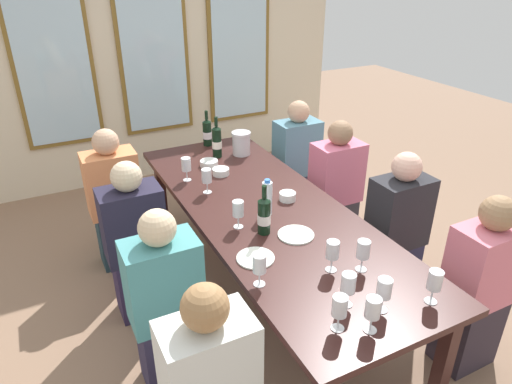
% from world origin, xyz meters
% --- Properties ---
extents(ground_plane, '(12.00, 12.00, 0.00)m').
position_xyz_m(ground_plane, '(0.00, 0.00, 0.00)').
color(ground_plane, '#896850').
extents(back_wall_with_windows, '(4.14, 0.10, 2.90)m').
position_xyz_m(back_wall_with_windows, '(0.00, 2.48, 1.45)').
color(back_wall_with_windows, beige).
rests_on(back_wall_with_windows, ground).
extents(dining_table, '(0.94, 2.61, 0.74)m').
position_xyz_m(dining_table, '(0.00, 0.00, 0.67)').
color(dining_table, '#381C19').
rests_on(dining_table, ground).
extents(white_plate_0, '(0.21, 0.21, 0.01)m').
position_xyz_m(white_plate_0, '(-0.32, -0.46, 0.74)').
color(white_plate_0, white).
rests_on(white_plate_0, dining_table).
extents(white_plate_1, '(0.21, 0.21, 0.01)m').
position_xyz_m(white_plate_1, '(0.00, -0.36, 0.74)').
color(white_plate_1, white).
rests_on(white_plate_1, dining_table).
extents(metal_pitcher, '(0.16, 0.16, 0.19)m').
position_xyz_m(metal_pitcher, '(0.25, 0.91, 0.84)').
color(metal_pitcher, silver).
rests_on(metal_pitcher, dining_table).
extents(wine_bottle_0, '(0.08, 0.08, 0.31)m').
position_xyz_m(wine_bottle_0, '(-0.15, -0.25, 0.86)').
color(wine_bottle_0, black).
rests_on(wine_bottle_0, dining_table).
extents(wine_bottle_1, '(0.08, 0.08, 0.33)m').
position_xyz_m(wine_bottle_1, '(0.05, 0.95, 0.87)').
color(wine_bottle_1, black).
rests_on(wine_bottle_1, dining_table).
extents(wine_bottle_2, '(0.08, 0.08, 0.30)m').
position_xyz_m(wine_bottle_2, '(0.08, 1.22, 0.86)').
color(wine_bottle_2, black).
rests_on(wine_bottle_2, dining_table).
extents(tasting_bowl_0, '(0.14, 0.14, 0.05)m').
position_xyz_m(tasting_bowl_0, '(-0.08, 0.80, 0.76)').
color(tasting_bowl_0, white).
rests_on(tasting_bowl_0, dining_table).
extents(tasting_bowl_1, '(0.13, 0.13, 0.05)m').
position_xyz_m(tasting_bowl_1, '(-0.06, 0.62, 0.76)').
color(tasting_bowl_1, white).
rests_on(tasting_bowl_1, dining_table).
extents(tasting_bowl_2, '(0.11, 0.11, 0.05)m').
position_xyz_m(tasting_bowl_2, '(0.18, 0.04, 0.77)').
color(tasting_bowl_2, white).
rests_on(tasting_bowl_2, dining_table).
extents(water_bottle, '(0.06, 0.06, 0.24)m').
position_xyz_m(water_bottle, '(-0.03, -0.06, 0.85)').
color(water_bottle, white).
rests_on(water_bottle, dining_table).
extents(wine_glass_0, '(0.07, 0.07, 0.17)m').
position_xyz_m(wine_glass_0, '(-0.26, 0.39, 0.86)').
color(wine_glass_0, white).
rests_on(wine_glass_0, dining_table).
extents(wine_glass_1, '(0.07, 0.07, 0.17)m').
position_xyz_m(wine_glass_1, '(-0.26, -0.12, 0.86)').
color(wine_glass_1, white).
rests_on(wine_glass_1, dining_table).
extents(wine_glass_2, '(0.07, 0.07, 0.17)m').
position_xyz_m(wine_glass_2, '(-0.10, -0.98, 0.86)').
color(wine_glass_2, white).
rests_on(wine_glass_2, dining_table).
extents(wine_glass_3, '(0.07, 0.07, 0.17)m').
position_xyz_m(wine_glass_3, '(-0.11, -1.16, 0.86)').
color(wine_glass_3, white).
rests_on(wine_glass_3, dining_table).
extents(wine_glass_4, '(0.07, 0.07, 0.17)m').
position_xyz_m(wine_glass_4, '(-0.23, -1.09, 0.86)').
color(wine_glass_4, white).
rests_on(wine_glass_4, dining_table).
extents(wine_glass_5, '(0.07, 0.07, 0.17)m').
position_xyz_m(wine_glass_5, '(0.02, -1.08, 0.86)').
color(wine_glass_5, white).
rests_on(wine_glass_5, dining_table).
extents(wine_glass_6, '(0.07, 0.07, 0.17)m').
position_xyz_m(wine_glass_6, '(0.13, -0.80, 0.86)').
color(wine_glass_6, white).
rests_on(wine_glass_6, dining_table).
extents(wine_glass_7, '(0.07, 0.07, 0.17)m').
position_xyz_m(wine_glass_7, '(-0.32, 0.64, 0.86)').
color(wine_glass_7, white).
rests_on(wine_glass_7, dining_table).
extents(wine_glass_8, '(0.07, 0.07, 0.17)m').
position_xyz_m(wine_glass_8, '(-0.01, -0.73, 0.86)').
color(wine_glass_8, white).
rests_on(wine_glass_8, dining_table).
extents(wine_glass_9, '(0.07, 0.07, 0.17)m').
position_xyz_m(wine_glass_9, '(-0.40, -0.66, 0.86)').
color(wine_glass_9, white).
rests_on(wine_glass_9, dining_table).
extents(wine_glass_10, '(0.07, 0.07, 0.17)m').
position_xyz_m(wine_glass_10, '(0.26, -1.14, 0.86)').
color(wine_glass_10, white).
rests_on(wine_glass_10, dining_table).
extents(seated_person_0, '(0.38, 0.24, 1.11)m').
position_xyz_m(seated_person_0, '(-0.80, 0.94, 0.53)').
color(seated_person_0, '#233942').
rests_on(seated_person_0, ground).
extents(seated_person_1, '(0.38, 0.24, 1.11)m').
position_xyz_m(seated_person_1, '(0.80, 0.93, 0.53)').
color(seated_person_1, '#282F43').
rests_on(seated_person_1, ground).
extents(seated_person_2, '(0.38, 0.24, 1.11)m').
position_xyz_m(seated_person_2, '(-0.80, 0.29, 0.53)').
color(seated_person_2, '#2E2340').
rests_on(seated_person_2, ground).
extents(seated_person_3, '(0.38, 0.24, 1.11)m').
position_xyz_m(seated_person_3, '(0.80, 0.34, 0.53)').
color(seated_person_3, '#383238').
rests_on(seated_person_3, ground).
extents(seated_person_4, '(0.38, 0.24, 1.11)m').
position_xyz_m(seated_person_4, '(-0.80, -0.37, 0.53)').
color(seated_person_4, '#2D2843').
rests_on(seated_person_4, ground).
extents(seated_person_5, '(0.38, 0.24, 1.11)m').
position_xyz_m(seated_person_5, '(0.80, -0.36, 0.53)').
color(seated_person_5, '#252744').
rests_on(seated_person_5, ground).
extents(seated_person_7, '(0.38, 0.24, 1.11)m').
position_xyz_m(seated_person_7, '(0.80, -1.02, 0.53)').
color(seated_person_7, '#302832').
rests_on(seated_person_7, ground).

